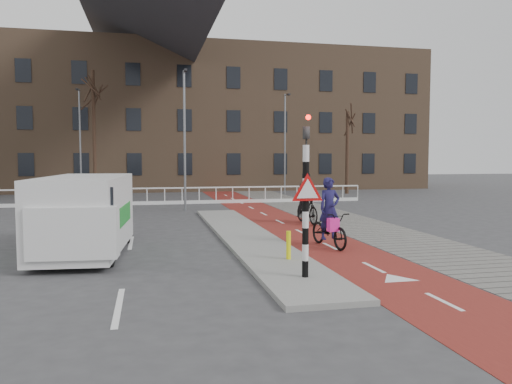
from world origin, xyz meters
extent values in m
plane|color=#38383A|center=(0.00, 0.00, 0.00)|extent=(120.00, 120.00, 0.00)
cube|color=maroon|center=(1.50, 10.00, 0.01)|extent=(2.50, 60.00, 0.01)
cube|color=slate|center=(4.30, 10.00, 0.01)|extent=(3.00, 60.00, 0.01)
cube|color=gray|center=(-0.70, 4.00, 0.06)|extent=(1.80, 16.00, 0.12)
cylinder|color=black|center=(-0.60, -2.00, 1.56)|extent=(0.14, 0.14, 2.88)
imported|color=black|center=(-0.60, -2.00, 3.40)|extent=(0.13, 0.16, 0.80)
cylinder|color=#FF0C05|center=(-0.60, -2.14, 3.58)|extent=(0.11, 0.02, 0.11)
cylinder|color=#F1F10D|center=(-0.43, -0.09, 0.48)|extent=(0.12, 0.12, 0.73)
imported|color=black|center=(1.43, 1.93, 0.55)|extent=(1.02, 2.13, 1.08)
imported|color=#1B1747|center=(1.43, 1.93, 1.19)|extent=(0.74, 0.55, 1.87)
cube|color=#F722A0|center=(1.35, 1.38, 0.76)|extent=(0.35, 0.25, 0.39)
imported|color=black|center=(2.45, 7.20, 0.61)|extent=(0.78, 2.03, 1.19)
imported|color=black|center=(2.45, 7.20, 1.18)|extent=(0.98, 0.81, 1.87)
cube|color=silver|center=(-5.67, 2.32, 1.18)|extent=(2.44, 5.26, 2.05)
cube|color=#1E8C2E|center=(-6.70, 2.32, 1.08)|extent=(0.27, 3.27, 0.55)
cube|color=#1E8C2E|center=(-4.64, 2.32, 1.08)|extent=(0.27, 3.27, 0.55)
cube|color=black|center=(-5.67, 0.11, 1.58)|extent=(1.84, 0.19, 0.90)
cylinder|color=black|center=(-6.67, 0.65, 0.36)|extent=(0.31, 0.73, 0.72)
cylinder|color=black|center=(-4.94, 0.52, 0.36)|extent=(0.31, 0.73, 0.72)
cylinder|color=black|center=(-6.40, 4.12, 0.36)|extent=(0.31, 0.73, 0.72)
cylinder|color=black|center=(-4.67, 3.99, 0.36)|extent=(0.31, 0.73, 0.72)
cube|color=silver|center=(-5.00, 17.00, 0.95)|extent=(28.00, 0.08, 0.08)
cube|color=silver|center=(-5.00, 17.00, 0.10)|extent=(28.00, 0.10, 0.20)
cube|color=#7F6047|center=(-3.00, 32.00, 6.00)|extent=(46.00, 10.00, 12.00)
cylinder|color=black|center=(-7.47, 23.39, 4.30)|extent=(0.24, 0.24, 8.60)
cylinder|color=black|center=(10.69, 22.82, 3.06)|extent=(0.26, 0.26, 6.13)
cylinder|color=slate|center=(-2.08, 13.35, 3.55)|extent=(0.12, 0.12, 7.09)
cylinder|color=slate|center=(-8.35, 23.11, 3.64)|extent=(0.12, 0.12, 7.28)
cylinder|color=slate|center=(5.78, 22.61, 3.63)|extent=(0.12, 0.12, 7.27)
camera|label=1|loc=(-3.94, -12.29, 2.74)|focal=35.00mm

